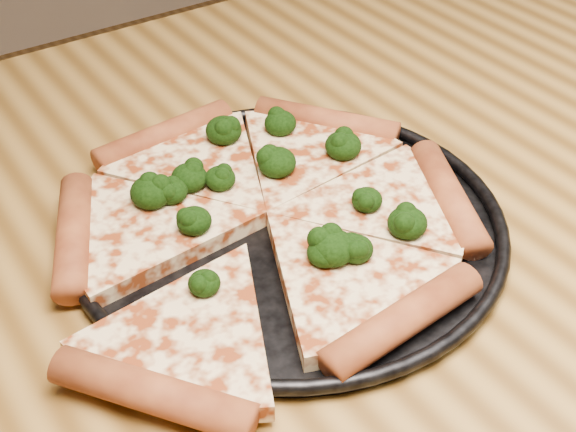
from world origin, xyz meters
TOP-DOWN VIEW (x-y plane):
  - dining_table at (0.00, 0.00)m, footprint 1.20×0.90m
  - pizza_pan at (-0.08, 0.04)m, footprint 0.34×0.34m
  - pizza at (-0.10, 0.05)m, footprint 0.37×0.34m
  - broccoli_florets at (-0.08, 0.06)m, footprint 0.20×0.22m

SIDE VIEW (x-z plane):
  - dining_table at x=0.00m, z-range 0.28..1.03m
  - pizza_pan at x=-0.08m, z-range 0.75..0.77m
  - pizza at x=-0.10m, z-range 0.75..0.78m
  - broccoli_florets at x=-0.08m, z-range 0.77..0.79m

